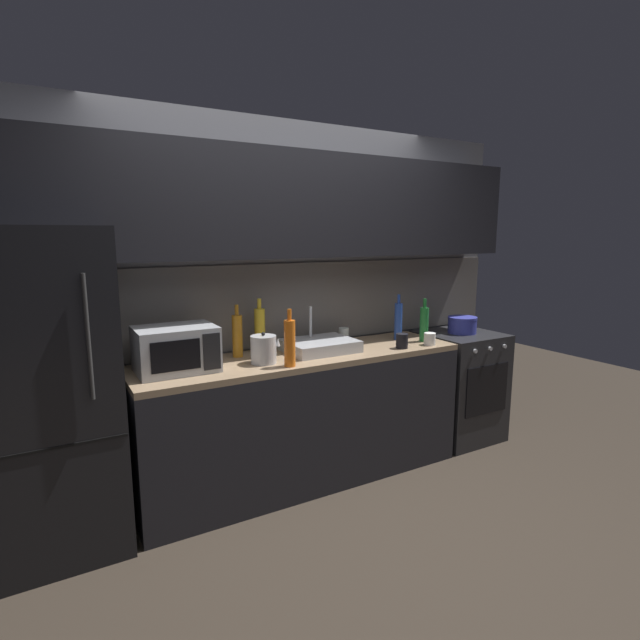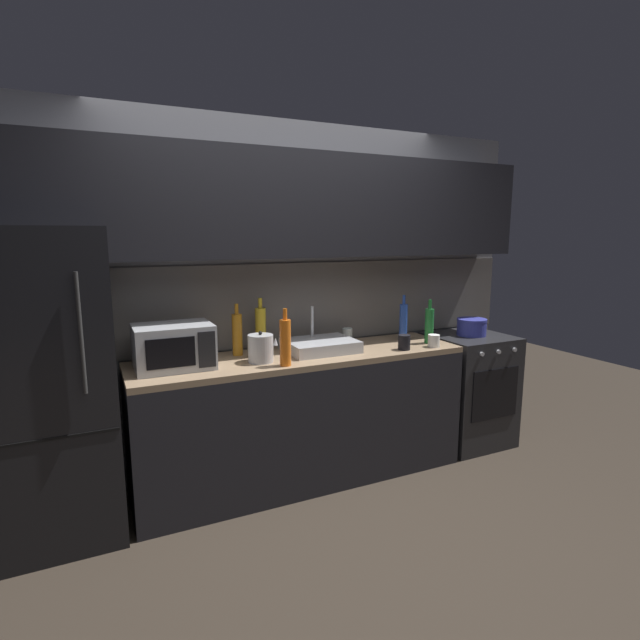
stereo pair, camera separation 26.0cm
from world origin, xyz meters
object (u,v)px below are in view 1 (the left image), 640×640
object	(u,v)px
wine_bottle_green	(424,324)
cooking_pot	(462,325)
microwave	(176,349)
kettle	(264,349)
wine_bottle_orange	(290,342)
wine_bottle_yellow	(260,330)
mug_dark	(402,341)
wine_bottle_amber	(237,335)
oven_range	(458,385)
wine_bottle_blue	(398,321)
refrigerator	(48,394)
mug_white	(430,339)
mug_clear	(344,335)

from	to	relation	value
wine_bottle_green	cooking_pot	distance (m)	0.51
microwave	kettle	bearing A→B (deg)	-9.76
kettle	wine_bottle_green	bearing A→B (deg)	-0.60
kettle	wine_bottle_orange	world-z (taller)	wine_bottle_orange
wine_bottle_yellow	mug_dark	size ratio (longest dim) A/B	3.53
wine_bottle_amber	oven_range	bearing A→B (deg)	-5.06
wine_bottle_blue	cooking_pot	world-z (taller)	wine_bottle_blue
oven_range	wine_bottle_yellow	xyz separation A→B (m)	(-1.70, 0.22, 0.61)
refrigerator	oven_range	bearing A→B (deg)	-0.02
microwave	kettle	xyz separation A→B (m)	(0.53, -0.09, -0.05)
wine_bottle_amber	mug_dark	distance (m)	1.17
microwave	wine_bottle_green	size ratio (longest dim) A/B	1.40
kettle	cooking_pot	bearing A→B (deg)	2.28
cooking_pot	mug_white	bearing A→B (deg)	-159.31
wine_bottle_amber	wine_bottle_yellow	world-z (taller)	wine_bottle_yellow
wine_bottle_blue	cooking_pot	xyz separation A→B (m)	(0.63, -0.06, -0.08)
oven_range	wine_bottle_green	world-z (taller)	wine_bottle_green
kettle	mug_clear	xyz separation A→B (m)	(0.79, 0.29, -0.04)
wine_bottle_amber	microwave	bearing A→B (deg)	-161.49
wine_bottle_blue	mug_dark	distance (m)	0.31
wine_bottle_orange	refrigerator	bearing A→B (deg)	170.30
mug_dark	cooking_pot	distance (m)	0.81
wine_bottle_orange	mug_dark	world-z (taller)	wine_bottle_orange
wine_bottle_green	mug_dark	world-z (taller)	wine_bottle_green
wine_bottle_orange	wine_bottle_blue	bearing A→B (deg)	14.83
kettle	cooking_pot	size ratio (longest dim) A/B	0.85
wine_bottle_yellow	mug_dark	bearing A→B (deg)	-23.58
wine_bottle_yellow	cooking_pot	bearing A→B (deg)	-7.25
mug_dark	cooking_pot	size ratio (longest dim) A/B	0.45
wine_bottle_amber	wine_bottle_blue	size ratio (longest dim) A/B	0.99
refrigerator	oven_range	world-z (taller)	refrigerator
wine_bottle_yellow	wine_bottle_orange	size ratio (longest dim) A/B	1.04
wine_bottle_orange	mug_clear	bearing A→B (deg)	33.19
wine_bottle_amber	wine_bottle_orange	distance (m)	0.44
wine_bottle_orange	mug_clear	world-z (taller)	wine_bottle_orange
wine_bottle_blue	kettle	bearing A→B (deg)	-173.62
mug_white	wine_bottle_blue	bearing A→B (deg)	107.77
wine_bottle_blue	mug_dark	size ratio (longest dim) A/B	3.34
refrigerator	wine_bottle_orange	xyz separation A→B (m)	(1.31, -0.22, 0.18)
cooking_pot	mug_clear	bearing A→B (deg)	167.88
wine_bottle_blue	wine_bottle_amber	bearing A→B (deg)	175.28
microwave	wine_bottle_orange	size ratio (longest dim) A/B	1.28
microwave	kettle	world-z (taller)	microwave
oven_range	mug_white	bearing A→B (deg)	-159.09
mug_white	cooking_pot	distance (m)	0.58
oven_range	wine_bottle_green	distance (m)	0.76
wine_bottle_green	mug_dark	xyz separation A→B (m)	(-0.29, -0.10, -0.08)
mug_clear	cooking_pot	world-z (taller)	cooking_pot
wine_bottle_yellow	mug_dark	distance (m)	1.02
wine_bottle_yellow	wine_bottle_orange	xyz separation A→B (m)	(0.01, -0.44, -0.01)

